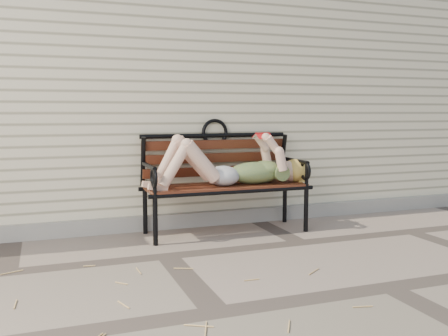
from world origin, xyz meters
name	(u,v)px	position (x,y,z in m)	size (l,w,h in m)	color
ground	(168,256)	(0.00, 0.00, 0.00)	(80.00, 80.00, 0.00)	gray
house_wall	(114,90)	(0.00, 3.00, 1.50)	(8.00, 4.00, 3.00)	#F1E4BC
foundation_strip	(145,223)	(0.00, 0.97, 0.07)	(8.00, 0.10, 0.15)	#A09A91
garden_bench	(223,168)	(0.75, 0.71, 0.63)	(1.74, 0.69, 1.13)	black
reading_woman	(229,166)	(0.76, 0.58, 0.67)	(1.64, 0.37, 0.52)	#0A414A
straw_scatter	(90,305)	(-0.71, -0.88, 0.01)	(2.98, 1.75, 0.01)	tan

